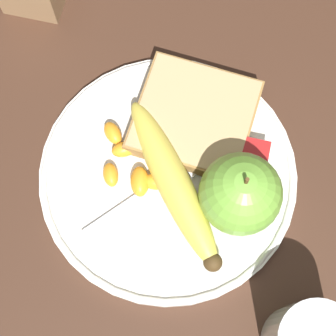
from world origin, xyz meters
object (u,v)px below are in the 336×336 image
at_px(plate, 168,175).
at_px(jam_packet, 244,158).
at_px(apple, 240,194).
at_px(fork, 170,178).
at_px(banana, 174,184).
at_px(bread_slice, 194,117).

xyz_separation_m(plate, jam_packet, (0.07, 0.03, 0.01)).
bearing_deg(apple, fork, 170.78).
bearing_deg(apple, jam_packet, 91.63).
distance_m(plate, apple, 0.09).
bearing_deg(jam_packet, plate, -157.25).
bearing_deg(jam_packet, apple, -88.37).
relative_size(apple, fork, 0.63).
xyz_separation_m(banana, jam_packet, (0.06, 0.04, -0.01)).
bearing_deg(plate, fork, -59.24).
xyz_separation_m(apple, bread_slice, (-0.06, 0.08, -0.03)).
xyz_separation_m(apple, fork, (-0.07, 0.01, -0.04)).
bearing_deg(bread_slice, banana, -93.61).
height_order(bread_slice, jam_packet, same).
height_order(apple, jam_packet, apple).
distance_m(banana, fork, 0.02).
xyz_separation_m(apple, jam_packet, (-0.00, 0.05, -0.03)).
distance_m(bread_slice, jam_packet, 0.07).
bearing_deg(fork, banana, -102.28).
bearing_deg(banana, plate, 124.06).
distance_m(apple, jam_packet, 0.05).
bearing_deg(banana, jam_packet, 34.78).
xyz_separation_m(plate, banana, (0.01, -0.01, 0.02)).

